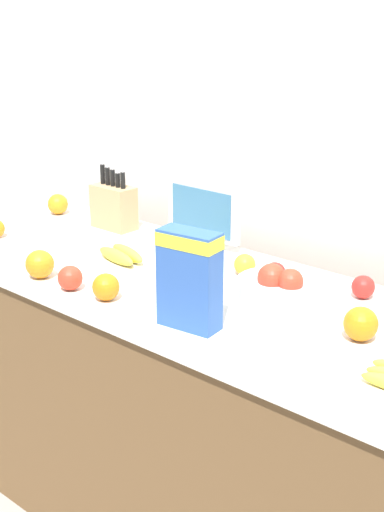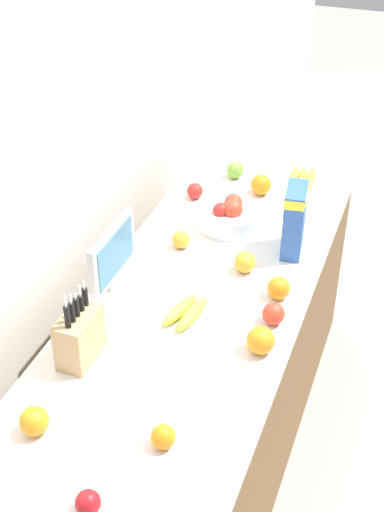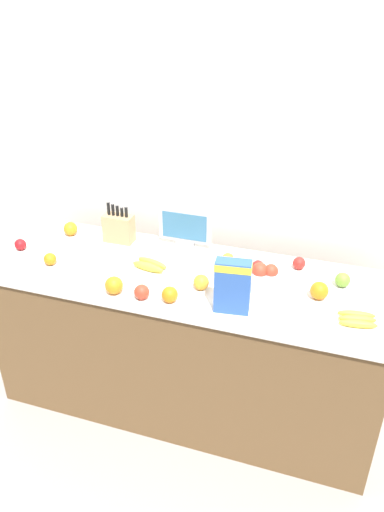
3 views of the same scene
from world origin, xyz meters
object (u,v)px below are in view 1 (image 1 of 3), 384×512
(apple_by_knife_block, at_px, (363,287))
(orange_mid_left, at_px, (40,264))
(orange_front_center, at_px, (170,282))
(knife_block, at_px, (114,206))
(orange_near_bowl, at_px, (361,324))
(orange_mid_right, at_px, (58,204))
(orange_front_right, at_px, (245,265))
(small_monitor, at_px, (203,212))
(fruit_bowl, at_px, (279,290))
(orange_by_cereal, at_px, (106,287))
(banana_bunch_left, at_px, (122,255))
(apple_rightmost, at_px, (70,278))
(cereal_box, at_px, (189,275))

(apple_by_knife_block, xyz_separation_m, orange_mid_left, (-0.83, -0.52, 0.01))
(apple_by_knife_block, distance_m, orange_front_center, 0.56)
(knife_block, height_order, orange_near_bowl, knife_block)
(orange_mid_right, distance_m, orange_mid_left, 0.72)
(knife_block, distance_m, orange_front_right, 0.68)
(orange_front_right, height_order, orange_mid_left, orange_mid_left)
(orange_front_right, bearing_deg, orange_mid_right, 177.27)
(small_monitor, distance_m, orange_mid_left, 0.61)
(fruit_bowl, distance_m, orange_by_cereal, 0.50)
(orange_mid_right, bearing_deg, knife_block, 3.83)
(banana_bunch_left, relative_size, orange_front_right, 2.89)
(apple_rightmost, height_order, orange_front_center, orange_front_center)
(cereal_box, height_order, orange_by_cereal, cereal_box)
(orange_by_cereal, bearing_deg, orange_front_right, 67.38)
(orange_near_bowl, bearing_deg, fruit_bowl, 169.45)
(fruit_bowl, height_order, apple_by_knife_block, fruit_bowl)
(knife_block, relative_size, cereal_box, 1.05)
(banana_bunch_left, height_order, apple_by_knife_block, apple_by_knife_block)
(banana_bunch_left, height_order, orange_mid_left, orange_mid_left)
(orange_by_cereal, bearing_deg, cereal_box, 4.65)
(apple_by_knife_block, height_order, orange_mid_left, orange_mid_left)
(fruit_bowl, xyz_separation_m, apple_rightmost, (-0.53, -0.32, -0.01))
(orange_mid_right, relative_size, orange_near_bowl, 0.93)
(banana_bunch_left, bearing_deg, apple_rightmost, -75.54)
(banana_bunch_left, height_order, orange_mid_right, orange_mid_right)
(fruit_bowl, bearing_deg, orange_near_bowl, -10.55)
(orange_by_cereal, relative_size, orange_mid_right, 0.96)
(small_monitor, height_order, orange_near_bowl, small_monitor)
(cereal_box, xyz_separation_m, apple_by_knife_block, (0.25, 0.48, -0.11))
(apple_by_knife_block, relative_size, orange_near_bowl, 0.77)
(apple_by_knife_block, distance_m, orange_mid_right, 1.36)
(small_monitor, distance_m, banana_bunch_left, 0.33)
(cereal_box, height_order, apple_rightmost, cereal_box)
(cereal_box, relative_size, orange_front_right, 3.84)
(knife_block, distance_m, orange_mid_left, 0.55)
(orange_mid_left, bearing_deg, apple_rightmost, -0.69)
(fruit_bowl, relative_size, orange_front_right, 3.68)
(knife_block, height_order, fruit_bowl, knife_block)
(small_monitor, relative_size, orange_mid_right, 3.75)
(orange_by_cereal, xyz_separation_m, orange_mid_right, (-0.81, 0.47, 0.00))
(orange_mid_left, height_order, orange_near_bowl, orange_mid_left)
(cereal_box, bearing_deg, orange_mid_right, 150.81)
(orange_by_cereal, xyz_separation_m, orange_mid_left, (-0.29, -0.02, 0.01))
(orange_front_center, bearing_deg, orange_near_bowl, 9.93)
(knife_block, bearing_deg, banana_bunch_left, -38.89)
(orange_by_cereal, bearing_deg, banana_bunch_left, 129.00)
(knife_block, relative_size, apple_by_knife_block, 4.08)
(apple_rightmost, distance_m, apple_by_knife_block, 0.86)
(knife_block, height_order, banana_bunch_left, knife_block)
(knife_block, relative_size, orange_mid_left, 3.10)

